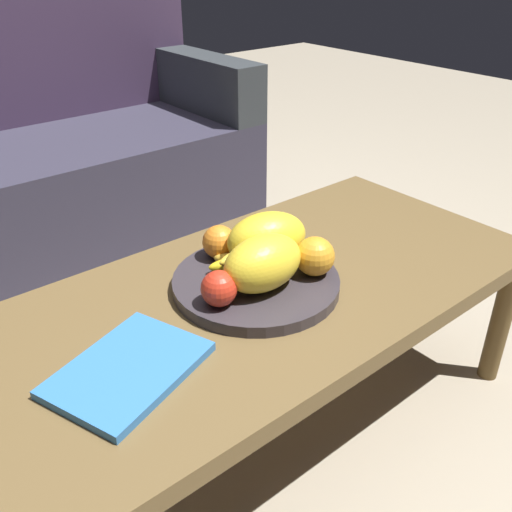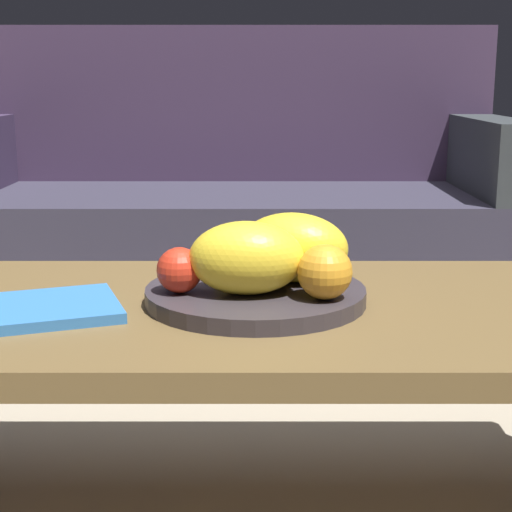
# 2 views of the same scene
# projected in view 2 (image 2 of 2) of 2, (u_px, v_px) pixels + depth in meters

# --- Properties ---
(coffee_table) EXTENTS (1.25, 0.59, 0.39)m
(coffee_table) POSITION_uv_depth(u_px,v_px,m) (260.00, 329.00, 1.24)
(coffee_table) COLOR brown
(coffee_table) RESTS_ON ground_plane
(couch) EXTENTS (1.70, 0.70, 0.90)m
(couch) POSITION_uv_depth(u_px,v_px,m) (231.00, 218.00, 2.49)
(couch) COLOR #302D3D
(couch) RESTS_ON ground_plane
(fruit_bowl) EXTENTS (0.34, 0.34, 0.03)m
(fruit_bowl) POSITION_uv_depth(u_px,v_px,m) (256.00, 295.00, 1.24)
(fruit_bowl) COLOR #352F35
(fruit_bowl) RESTS_ON coffee_table
(melon_large_front) EXTENTS (0.17, 0.11, 0.11)m
(melon_large_front) POSITION_uv_depth(u_px,v_px,m) (247.00, 258.00, 1.19)
(melon_large_front) COLOR yellow
(melon_large_front) RESTS_ON fruit_bowl
(melon_smaller_beside) EXTENTS (0.20, 0.15, 0.11)m
(melon_smaller_beside) POSITION_uv_depth(u_px,v_px,m) (294.00, 247.00, 1.26)
(melon_smaller_beside) COLOR yellow
(melon_smaller_beside) RESTS_ON fruit_bowl
(orange_front) EXTENTS (0.08, 0.08, 0.08)m
(orange_front) POSITION_uv_depth(u_px,v_px,m) (325.00, 272.00, 1.16)
(orange_front) COLOR orange
(orange_front) RESTS_ON fruit_bowl
(orange_left) EXTENTS (0.07, 0.07, 0.07)m
(orange_left) POSITION_uv_depth(u_px,v_px,m) (252.00, 249.00, 1.34)
(orange_left) COLOR orange
(orange_left) RESTS_ON fruit_bowl
(apple_front) EXTENTS (0.07, 0.07, 0.07)m
(apple_front) POSITION_uv_depth(u_px,v_px,m) (180.00, 270.00, 1.20)
(apple_front) COLOR red
(apple_front) RESTS_ON fruit_bowl
(banana_bunch) EXTENTS (0.17, 0.14, 0.06)m
(banana_bunch) POSITION_uv_depth(u_px,v_px,m) (261.00, 263.00, 1.26)
(banana_bunch) COLOR yellow
(banana_bunch) RESTS_ON fruit_bowl
(magazine) EXTENTS (0.30, 0.25, 0.02)m
(magazine) POSITION_uv_depth(u_px,v_px,m) (33.00, 310.00, 1.17)
(magazine) COLOR #3375C0
(magazine) RESTS_ON coffee_table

